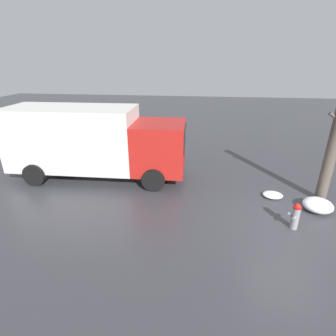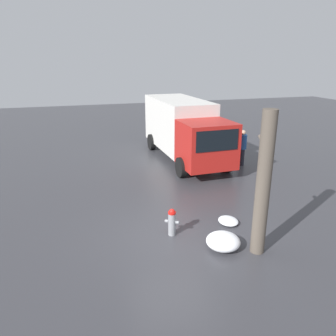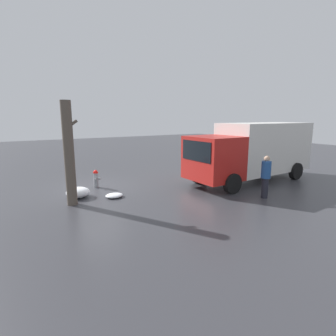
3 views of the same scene
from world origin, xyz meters
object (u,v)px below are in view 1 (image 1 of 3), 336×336
Objects in this scene: fire_hydrant at (295,216)px; delivery_truck at (94,140)px; tree_trunk at (332,149)px; pedestrian at (150,141)px.

fire_hydrant is 0.11× the size of delivery_truck.
tree_trunk is at bearing 82.13° from delivery_truck.
delivery_truck is 4.19× the size of pedestrian.
tree_trunk reaches higher than pedestrian.
fire_hydrant is 2.92m from tree_trunk.
tree_trunk is at bearing -95.40° from fire_hydrant.
fire_hydrant is at bearing 66.65° from delivery_truck.
delivery_truck reaches higher than fire_hydrant.
pedestrian is (5.43, -5.31, 0.52)m from fire_hydrant.
delivery_truck reaches higher than pedestrian.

